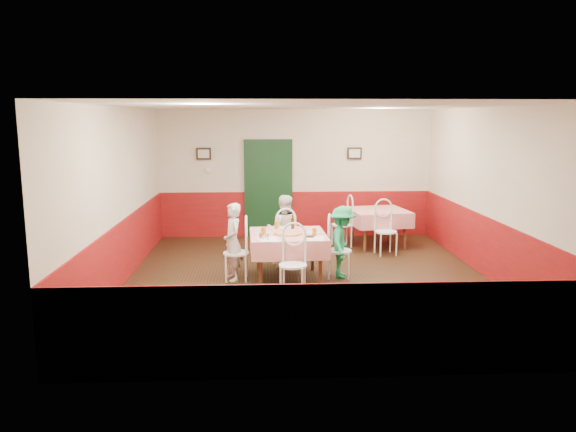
{
  "coord_description": "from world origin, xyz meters",
  "views": [
    {
      "loc": [
        -0.76,
        -8.84,
        2.63
      ],
      "look_at": [
        -0.33,
        0.11,
        1.05
      ],
      "focal_mm": 35.0,
      "sensor_mm": 36.0,
      "label": 1
    }
  ],
  "objects_px": {
    "chair_near": "(293,265)",
    "wallet": "(310,237)",
    "main_table": "(288,256)",
    "diner_left": "(233,242)",
    "second_table": "(378,228)",
    "chair_second_b": "(386,232)",
    "glass_c": "(277,225)",
    "chair_second_a": "(342,225)",
    "diner_far": "(284,230)",
    "glass_a": "(264,233)",
    "pizza": "(288,233)",
    "chair_left": "(236,253)",
    "glass_b": "(314,232)",
    "diner_right": "(342,242)",
    "beer_bottle": "(293,222)",
    "chair_right": "(339,251)",
    "chair_far": "(284,241)"
  },
  "relations": [
    {
      "from": "glass_c",
      "to": "wallet",
      "type": "xyz_separation_m",
      "value": [
        0.51,
        -0.72,
        -0.05
      ]
    },
    {
      "from": "diner_right",
      "to": "chair_right",
      "type": "bearing_deg",
      "value": 103.97
    },
    {
      "from": "glass_a",
      "to": "glass_c",
      "type": "relative_size",
      "value": 1.2
    },
    {
      "from": "chair_far",
      "to": "chair_second_b",
      "type": "xyz_separation_m",
      "value": [
        2.0,
        0.71,
        0.0
      ]
    },
    {
      "from": "chair_second_a",
      "to": "glass_b",
      "type": "relative_size",
      "value": 6.89
    },
    {
      "from": "pizza",
      "to": "beer_bottle",
      "type": "bearing_deg",
      "value": 78.11
    },
    {
      "from": "glass_c",
      "to": "chair_second_a",
      "type": "bearing_deg",
      "value": 53.62
    },
    {
      "from": "main_table",
      "to": "second_table",
      "type": "relative_size",
      "value": 1.09
    },
    {
      "from": "main_table",
      "to": "chair_near",
      "type": "bearing_deg",
      "value": -87.87
    },
    {
      "from": "main_table",
      "to": "second_table",
      "type": "xyz_separation_m",
      "value": [
        1.97,
        2.3,
        0.0
      ]
    },
    {
      "from": "chair_second_b",
      "to": "pizza",
      "type": "height_order",
      "value": "chair_second_b"
    },
    {
      "from": "main_table",
      "to": "diner_right",
      "type": "height_order",
      "value": "diner_right"
    },
    {
      "from": "glass_c",
      "to": "main_table",
      "type": "bearing_deg",
      "value": -67.19
    },
    {
      "from": "chair_near",
      "to": "diner_right",
      "type": "xyz_separation_m",
      "value": [
        0.87,
        0.88,
        0.15
      ]
    },
    {
      "from": "main_table",
      "to": "pizza",
      "type": "xyz_separation_m",
      "value": [
        0.0,
        -0.06,
        0.4
      ]
    },
    {
      "from": "chair_right",
      "to": "wallet",
      "type": "relative_size",
      "value": 8.18
    },
    {
      "from": "chair_near",
      "to": "glass_c",
      "type": "distance_m",
      "value": 1.33
    },
    {
      "from": "chair_near",
      "to": "diner_far",
      "type": "xyz_separation_m",
      "value": [
        -0.06,
        1.75,
        0.18
      ]
    },
    {
      "from": "main_table",
      "to": "chair_second_a",
      "type": "height_order",
      "value": "chair_second_a"
    },
    {
      "from": "chair_left",
      "to": "chair_far",
      "type": "relative_size",
      "value": 1.0
    },
    {
      "from": "glass_c",
      "to": "beer_bottle",
      "type": "relative_size",
      "value": 0.61
    },
    {
      "from": "wallet",
      "to": "diner_far",
      "type": "height_order",
      "value": "diner_far"
    },
    {
      "from": "chair_second_a",
      "to": "wallet",
      "type": "height_order",
      "value": "chair_second_a"
    },
    {
      "from": "glass_c",
      "to": "glass_b",
      "type": "bearing_deg",
      "value": -47.81
    },
    {
      "from": "second_table",
      "to": "chair_left",
      "type": "height_order",
      "value": "chair_left"
    },
    {
      "from": "pizza",
      "to": "diner_right",
      "type": "distance_m",
      "value": 0.92
    },
    {
      "from": "chair_near",
      "to": "wallet",
      "type": "xyz_separation_m",
      "value": [
        0.3,
        0.54,
        0.32
      ]
    },
    {
      "from": "diner_left",
      "to": "chair_far",
      "type": "bearing_deg",
      "value": 119.1
    },
    {
      "from": "chair_near",
      "to": "chair_left",
      "type": "bearing_deg",
      "value": 147.62
    },
    {
      "from": "chair_right",
      "to": "chair_second_b",
      "type": "bearing_deg",
      "value": -26.4
    },
    {
      "from": "main_table",
      "to": "chair_second_a",
      "type": "xyz_separation_m",
      "value": [
        1.22,
        2.3,
        0.08
      ]
    },
    {
      "from": "chair_near",
      "to": "beer_bottle",
      "type": "height_order",
      "value": "beer_bottle"
    },
    {
      "from": "glass_a",
      "to": "wallet",
      "type": "distance_m",
      "value": 0.74
    },
    {
      "from": "chair_right",
      "to": "wallet",
      "type": "xyz_separation_m",
      "value": [
        -0.52,
        -0.34,
        0.32
      ]
    },
    {
      "from": "chair_left",
      "to": "diner_right",
      "type": "distance_m",
      "value": 1.76
    },
    {
      "from": "second_table",
      "to": "chair_second_b",
      "type": "height_order",
      "value": "chair_second_b"
    },
    {
      "from": "glass_c",
      "to": "diner_far",
      "type": "bearing_deg",
      "value": 74.0
    },
    {
      "from": "pizza",
      "to": "diner_left",
      "type": "bearing_deg",
      "value": 178.17
    },
    {
      "from": "main_table",
      "to": "diner_left",
      "type": "height_order",
      "value": "diner_left"
    },
    {
      "from": "diner_left",
      "to": "chair_right",
      "type": "bearing_deg",
      "value": 75.74
    },
    {
      "from": "chair_left",
      "to": "chair_near",
      "type": "height_order",
      "value": "same"
    },
    {
      "from": "glass_a",
      "to": "wallet",
      "type": "relative_size",
      "value": 1.42
    },
    {
      "from": "glass_b",
      "to": "wallet",
      "type": "bearing_deg",
      "value": -134.45
    },
    {
      "from": "chair_left",
      "to": "glass_b",
      "type": "bearing_deg",
      "value": 81.26
    },
    {
      "from": "chair_near",
      "to": "diner_left",
      "type": "height_order",
      "value": "diner_left"
    },
    {
      "from": "glass_c",
      "to": "diner_far",
      "type": "relative_size",
      "value": 0.1
    },
    {
      "from": "glass_c",
      "to": "diner_right",
      "type": "bearing_deg",
      "value": -19.44
    },
    {
      "from": "main_table",
      "to": "glass_c",
      "type": "xyz_separation_m",
      "value": [
        -0.17,
        0.41,
        0.45
      ]
    },
    {
      "from": "chair_right",
      "to": "wallet",
      "type": "distance_m",
      "value": 0.7
    },
    {
      "from": "wallet",
      "to": "main_table",
      "type": "bearing_deg",
      "value": 134.82
    }
  ]
}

